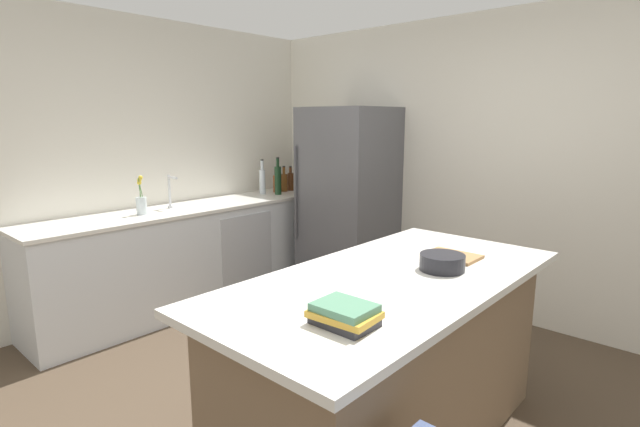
# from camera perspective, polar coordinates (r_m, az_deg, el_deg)

# --- Properties ---
(ground_plane) EXTENTS (7.20, 7.20, 0.00)m
(ground_plane) POSITION_cam_1_polar(r_m,az_deg,el_deg) (3.01, -0.55, -23.51)
(ground_plane) COLOR #4C3D2D
(wall_rear) EXTENTS (6.00, 0.10, 2.60)m
(wall_rear) POSITION_cam_1_polar(r_m,az_deg,el_deg) (4.42, 19.64, 5.14)
(wall_rear) COLOR silver
(wall_rear) RESTS_ON ground_plane
(wall_left) EXTENTS (0.10, 6.00, 2.60)m
(wall_left) POSITION_cam_1_polar(r_m,az_deg,el_deg) (4.53, -24.12, 4.94)
(wall_left) COLOR silver
(wall_left) RESTS_ON ground_plane
(counter_run_left) EXTENTS (0.64, 3.00, 0.93)m
(counter_run_left) POSITION_cam_1_polar(r_m,az_deg,el_deg) (4.66, -14.56, -4.74)
(counter_run_left) COLOR silver
(counter_run_left) RESTS_ON ground_plane
(kitchen_island) EXTENTS (0.99, 2.05, 0.94)m
(kitchen_island) POSITION_cam_1_polar(r_m,az_deg,el_deg) (2.64, 8.22, -16.93)
(kitchen_island) COLOR #7A6047
(kitchen_island) RESTS_ON ground_plane
(refrigerator) EXTENTS (0.79, 0.76, 1.83)m
(refrigerator) POSITION_cam_1_polar(r_m,az_deg,el_deg) (4.75, 3.38, 1.44)
(refrigerator) COLOR #56565B
(refrigerator) RESTS_ON ground_plane
(sink_faucet) EXTENTS (0.15, 0.05, 0.30)m
(sink_faucet) POSITION_cam_1_polar(r_m,az_deg,el_deg) (4.47, -17.40, 2.59)
(sink_faucet) COLOR silver
(sink_faucet) RESTS_ON counter_run_left
(flower_vase) EXTENTS (0.09, 0.09, 0.33)m
(flower_vase) POSITION_cam_1_polar(r_m,az_deg,el_deg) (4.26, -20.51, 1.21)
(flower_vase) COLOR silver
(flower_vase) RESTS_ON counter_run_left
(hot_sauce_bottle) EXTENTS (0.05, 0.05, 0.23)m
(hot_sauce_bottle) POSITION_cam_1_polar(r_m,az_deg,el_deg) (5.36, -1.91, 3.73)
(hot_sauce_bottle) COLOR red
(hot_sauce_bottle) RESTS_ON counter_run_left
(syrup_bottle) EXTENTS (0.07, 0.07, 0.27)m
(syrup_bottle) POSITION_cam_1_polar(r_m,az_deg,el_deg) (5.37, -3.53, 3.90)
(syrup_bottle) COLOR #5B3319
(syrup_bottle) RESTS_ON counter_run_left
(whiskey_bottle) EXTENTS (0.08, 0.08, 0.28)m
(whiskey_bottle) POSITION_cam_1_polar(r_m,az_deg,el_deg) (5.31, -4.31, 3.77)
(whiskey_bottle) COLOR brown
(whiskey_bottle) RESTS_ON counter_run_left
(vinegar_bottle) EXTENTS (0.06, 0.06, 0.25)m
(vinegar_bottle) POSITION_cam_1_polar(r_m,az_deg,el_deg) (5.26, -5.30, 3.63)
(vinegar_bottle) COLOR #994C23
(vinegar_bottle) RESTS_ON counter_run_left
(wine_bottle) EXTENTS (0.07, 0.07, 0.39)m
(wine_bottle) POSITION_cam_1_polar(r_m,az_deg,el_deg) (5.08, -5.03, 4.06)
(wine_bottle) COLOR #19381E
(wine_bottle) RESTS_ON counter_run_left
(soda_bottle) EXTENTS (0.06, 0.06, 0.37)m
(soda_bottle) POSITION_cam_1_polar(r_m,az_deg,el_deg) (5.14, -6.88, 3.95)
(soda_bottle) COLOR silver
(soda_bottle) RESTS_ON counter_run_left
(cookbook_stack) EXTENTS (0.26, 0.20, 0.09)m
(cookbook_stack) POSITION_cam_1_polar(r_m,az_deg,el_deg) (1.87, 2.94, -11.91)
(cookbook_stack) COLOR #2D2D33
(cookbook_stack) RESTS_ON kitchen_island
(mixing_bowl) EXTENTS (0.23, 0.23, 0.09)m
(mixing_bowl) POSITION_cam_1_polar(r_m,az_deg,el_deg) (2.60, 14.35, -5.64)
(mixing_bowl) COLOR black
(mixing_bowl) RESTS_ON kitchen_island
(cutting_board) EXTENTS (0.29, 0.21, 0.02)m
(cutting_board) POSITION_cam_1_polar(r_m,az_deg,el_deg) (2.85, 15.45, -4.88)
(cutting_board) COLOR #9E7042
(cutting_board) RESTS_ON kitchen_island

